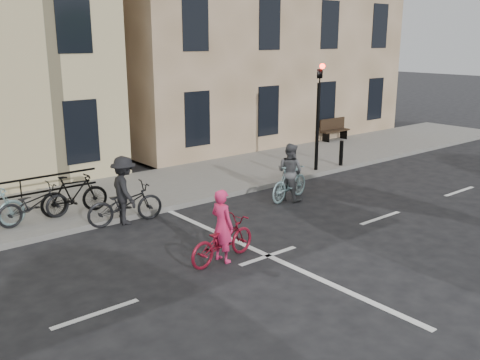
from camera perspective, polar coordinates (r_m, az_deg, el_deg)
ground at (r=11.77m, az=3.03°, el=-8.10°), size 120.00×120.00×0.00m
building_east at (r=26.63m, az=-1.52°, el=18.22°), size 14.00×10.00×12.00m
traffic_light at (r=18.43m, az=8.37°, el=8.06°), size 0.18×0.30×3.90m
bollard_east at (r=17.82m, az=5.75°, el=1.86°), size 0.14×0.14×0.90m
bollard_west at (r=19.56m, az=10.74°, el=2.84°), size 0.14×0.14×0.90m
bench at (r=24.46m, az=9.97°, el=5.43°), size 1.60×0.41×0.97m
cyclist_pink at (r=11.32m, az=-1.90°, el=-6.05°), size 1.84×0.85×1.58m
cyclist_grey at (r=15.60m, az=5.33°, el=0.30°), size 1.81×0.94×1.68m
cyclist_dark at (r=13.85m, az=-12.19°, el=-1.83°), size 2.04×1.21×1.75m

